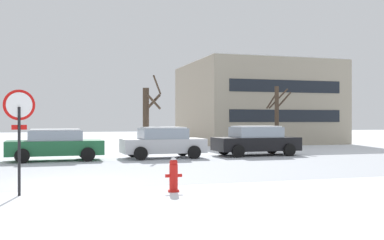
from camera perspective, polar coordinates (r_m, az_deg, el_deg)
ground_plane at (r=13.85m, az=-15.42°, el=-7.76°), size 120.00×120.00×0.00m
road_surface at (r=17.05m, az=-15.69°, el=-6.29°), size 80.00×8.45×0.00m
stop_sign at (r=12.07m, az=-20.67°, el=-0.15°), size 0.75×0.17×2.62m
fire_hydrant at (r=12.03m, az=-2.30°, el=-6.79°), size 0.44×0.30×0.89m
parked_car_green at (r=22.00m, az=-16.63°, el=-2.94°), size 4.31×2.09×1.46m
parked_car_silver at (r=22.61m, az=-3.65°, el=-2.78°), size 4.05×2.20×1.53m
parked_car_black at (r=24.42m, az=7.95°, el=-2.54°), size 4.47×2.20×1.56m
tree_far_mid at (r=28.88m, az=10.51°, el=0.55°), size 1.44×1.24×3.96m
tree_far_right at (r=25.13m, az=-5.61°, el=0.23°), size 1.10×1.71×4.26m
building_far_right at (r=39.07m, az=7.90°, el=2.11°), size 11.21×10.73×6.62m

